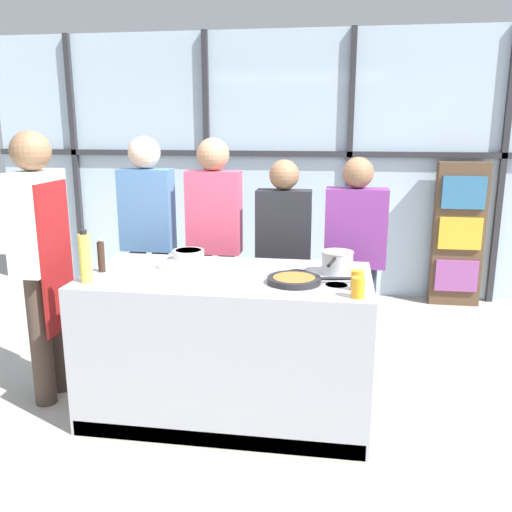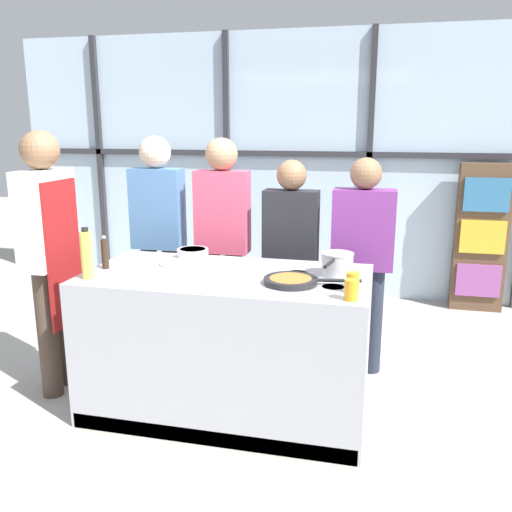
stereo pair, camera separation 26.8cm
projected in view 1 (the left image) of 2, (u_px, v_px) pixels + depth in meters
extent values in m
plane|color=#ADA89E|center=(229.00, 409.00, 3.61)|extent=(18.00, 18.00, 0.00)
cube|color=silver|center=(277.00, 167.00, 5.87)|extent=(6.40, 0.04, 2.80)
cube|color=#2D2D33|center=(277.00, 154.00, 5.79)|extent=(6.40, 0.06, 0.06)
cube|color=#2D2D33|center=(76.00, 165.00, 6.16)|extent=(0.06, 0.06, 2.80)
cube|color=#2D2D33|center=(207.00, 166.00, 5.93)|extent=(0.06, 0.06, 2.80)
cube|color=#2D2D33|center=(349.00, 168.00, 5.71)|extent=(0.06, 0.06, 2.80)
cube|color=#2D2D33|center=(503.00, 170.00, 5.48)|extent=(0.06, 0.06, 2.80)
cube|color=brown|center=(458.00, 235.00, 5.57)|extent=(0.50, 0.16, 1.48)
cube|color=#994C93|center=(456.00, 276.00, 5.58)|extent=(0.42, 0.03, 0.33)
cube|color=gold|center=(460.00, 234.00, 5.47)|extent=(0.42, 0.03, 0.33)
cube|color=teal|center=(464.00, 193.00, 5.38)|extent=(0.42, 0.03, 0.33)
cube|color=#A8AAB2|center=(228.00, 344.00, 3.50)|extent=(1.79, 0.90, 0.93)
cube|color=black|center=(316.00, 279.00, 3.31)|extent=(0.52, 0.52, 0.01)
cube|color=black|center=(214.00, 439.00, 3.18)|extent=(1.75, 0.03, 0.10)
cylinder|color=#38383D|center=(294.00, 284.00, 3.20)|extent=(0.13, 0.13, 0.01)
cylinder|color=#38383D|center=(336.00, 285.00, 3.17)|extent=(0.13, 0.13, 0.01)
cylinder|color=#38383D|center=(297.00, 272.00, 3.44)|extent=(0.13, 0.13, 0.01)
cylinder|color=#38383D|center=(337.00, 274.00, 3.41)|extent=(0.13, 0.13, 0.01)
cylinder|color=#47382D|center=(56.00, 329.00, 3.78)|extent=(0.14, 0.14, 0.91)
cylinder|color=#47382D|center=(41.00, 340.00, 3.59)|extent=(0.14, 0.14, 0.91)
cube|color=white|center=(38.00, 222.00, 3.50)|extent=(0.20, 0.44, 0.65)
sphere|color=#8C6647|center=(31.00, 151.00, 3.39)|extent=(0.25, 0.25, 0.25)
cube|color=maroon|center=(56.00, 258.00, 3.54)|extent=(0.02, 0.37, 0.99)
cylinder|color=#47382D|center=(162.00, 303.00, 4.38)|extent=(0.13, 0.13, 0.88)
cylinder|color=#47382D|center=(141.00, 302.00, 4.41)|extent=(0.13, 0.13, 0.88)
cube|color=#4C7AAD|center=(147.00, 210.00, 4.22)|extent=(0.41, 0.18, 0.63)
sphere|color=beige|center=(144.00, 152.00, 4.11)|extent=(0.25, 0.25, 0.25)
cylinder|color=#47382D|center=(227.00, 306.00, 4.30)|extent=(0.13, 0.13, 0.88)
cylinder|color=#47382D|center=(204.00, 305.00, 4.33)|extent=(0.13, 0.13, 0.88)
cube|color=#DB4C6B|center=(214.00, 212.00, 4.14)|extent=(0.41, 0.19, 0.63)
sphere|color=tan|center=(213.00, 154.00, 4.04)|extent=(0.25, 0.25, 0.25)
cylinder|color=#47382D|center=(294.00, 315.00, 4.24)|extent=(0.13, 0.13, 0.80)
cylinder|color=#47382D|center=(271.00, 313.00, 4.26)|extent=(0.13, 0.13, 0.80)
cube|color=#232328|center=(284.00, 228.00, 4.09)|extent=(0.41, 0.18, 0.57)
sphere|color=#8C6647|center=(284.00, 175.00, 3.99)|extent=(0.22, 0.22, 0.22)
cylinder|color=#232838|center=(365.00, 317.00, 4.15)|extent=(0.14, 0.14, 0.81)
cylinder|color=#232838|center=(338.00, 316.00, 4.18)|extent=(0.14, 0.14, 0.81)
cube|color=#7A3384|center=(356.00, 228.00, 4.00)|extent=(0.45, 0.20, 0.58)
sphere|color=#8C6647|center=(358.00, 173.00, 3.91)|extent=(0.23, 0.23, 0.23)
cylinder|color=#232326|center=(294.00, 280.00, 3.20)|extent=(0.32, 0.32, 0.04)
cylinder|color=#B26B2D|center=(294.00, 278.00, 3.20)|extent=(0.25, 0.25, 0.01)
cylinder|color=#232326|center=(342.00, 279.00, 3.20)|extent=(0.25, 0.06, 0.02)
cylinder|color=silver|center=(337.00, 262.00, 3.39)|extent=(0.19, 0.19, 0.14)
cylinder|color=silver|center=(338.00, 252.00, 3.37)|extent=(0.20, 0.20, 0.01)
cylinder|color=black|center=(332.00, 262.00, 3.21)|extent=(0.05, 0.18, 0.02)
cylinder|color=white|center=(178.00, 265.00, 3.59)|extent=(0.28, 0.28, 0.01)
cylinder|color=silver|center=(188.00, 255.00, 3.75)|extent=(0.22, 0.22, 0.07)
cylinder|color=#4C4C51|center=(188.00, 251.00, 3.74)|extent=(0.18, 0.18, 0.01)
cylinder|color=#E0CC4C|center=(85.00, 258.00, 3.19)|extent=(0.07, 0.07, 0.29)
cylinder|color=black|center=(83.00, 232.00, 3.15)|extent=(0.04, 0.04, 0.02)
cylinder|color=#332319|center=(101.00, 257.00, 3.43)|extent=(0.04, 0.04, 0.19)
sphere|color=#B2B2B7|center=(100.00, 240.00, 3.40)|extent=(0.03, 0.03, 0.03)
cylinder|color=orange|center=(358.00, 288.00, 2.92)|extent=(0.07, 0.07, 0.11)
cylinder|color=orange|center=(357.00, 280.00, 3.05)|extent=(0.07, 0.07, 0.11)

